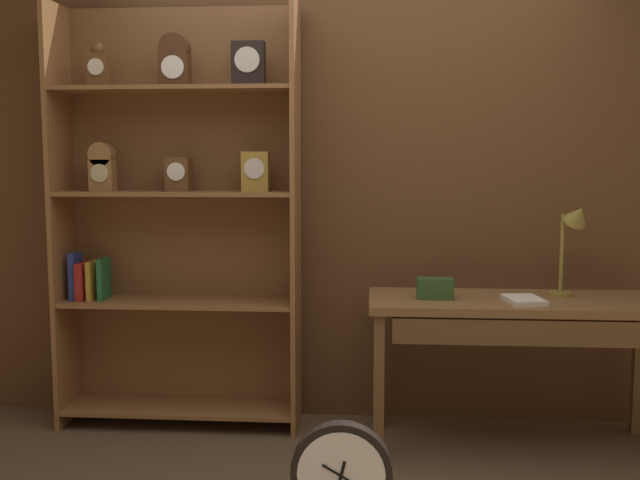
{
  "coord_description": "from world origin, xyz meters",
  "views": [
    {
      "loc": [
        0.1,
        -2.63,
        1.44
      ],
      "look_at": [
        -0.15,
        0.76,
        1.06
      ],
      "focal_mm": 40.59,
      "sensor_mm": 36.0,
      "label": 1
    }
  ],
  "objects_px": {
    "bookshelf": "(177,215)",
    "workbench": "(517,318)",
    "toolbox_small": "(435,288)",
    "open_repair_manual": "(524,300)",
    "round_clock_large": "(341,476)",
    "desk_lamp": "(574,232)"
  },
  "relations": [
    {
      "from": "round_clock_large",
      "to": "workbench",
      "type": "bearing_deg",
      "value": 46.38
    },
    {
      "from": "workbench",
      "to": "toolbox_small",
      "type": "bearing_deg",
      "value": -179.69
    },
    {
      "from": "workbench",
      "to": "open_repair_manual",
      "type": "xyz_separation_m",
      "value": [
        0.01,
        -0.07,
        0.1
      ]
    },
    {
      "from": "desk_lamp",
      "to": "open_repair_manual",
      "type": "relative_size",
      "value": 2.2
    },
    {
      "from": "round_clock_large",
      "to": "toolbox_small",
      "type": "bearing_deg",
      "value": 64.02
    },
    {
      "from": "workbench",
      "to": "toolbox_small",
      "type": "distance_m",
      "value": 0.43
    },
    {
      "from": "bookshelf",
      "to": "workbench",
      "type": "xyz_separation_m",
      "value": [
        1.76,
        -0.26,
        -0.48
      ]
    },
    {
      "from": "desk_lamp",
      "to": "workbench",
      "type": "bearing_deg",
      "value": -163.33
    },
    {
      "from": "toolbox_small",
      "to": "desk_lamp",
      "type": "bearing_deg",
      "value": 7.12
    },
    {
      "from": "open_repair_manual",
      "to": "desk_lamp",
      "type": "bearing_deg",
      "value": 21.62
    },
    {
      "from": "bookshelf",
      "to": "round_clock_large",
      "type": "distance_m",
      "value": 1.74
    },
    {
      "from": "bookshelf",
      "to": "desk_lamp",
      "type": "xyz_separation_m",
      "value": [
        2.04,
        -0.18,
        -0.06
      ]
    },
    {
      "from": "bookshelf",
      "to": "toolbox_small",
      "type": "bearing_deg",
      "value": -11.05
    },
    {
      "from": "open_repair_manual",
      "to": "round_clock_large",
      "type": "xyz_separation_m",
      "value": [
        -0.84,
        -0.79,
        -0.55
      ]
    },
    {
      "from": "desk_lamp",
      "to": "round_clock_large",
      "type": "bearing_deg",
      "value": -139.27
    },
    {
      "from": "toolbox_small",
      "to": "bookshelf",
      "type": "bearing_deg",
      "value": 168.95
    },
    {
      "from": "bookshelf",
      "to": "toolbox_small",
      "type": "distance_m",
      "value": 1.42
    },
    {
      "from": "workbench",
      "to": "toolbox_small",
      "type": "relative_size",
      "value": 8.3
    },
    {
      "from": "toolbox_small",
      "to": "round_clock_large",
      "type": "xyz_separation_m",
      "value": [
        -0.42,
        -0.86,
        -0.59
      ]
    },
    {
      "from": "bookshelf",
      "to": "round_clock_large",
      "type": "bearing_deg",
      "value": -50.34
    },
    {
      "from": "toolbox_small",
      "to": "round_clock_large",
      "type": "relative_size",
      "value": 0.4
    },
    {
      "from": "bookshelf",
      "to": "workbench",
      "type": "distance_m",
      "value": 1.85
    }
  ]
}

